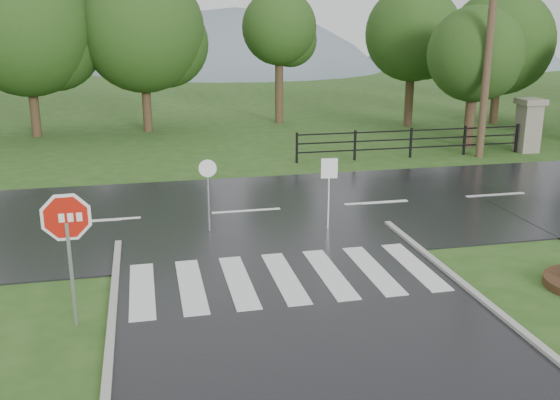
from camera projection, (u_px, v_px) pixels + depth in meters
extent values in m
cube|color=black|center=(246.00, 212.00, 18.09)|extent=(90.00, 8.00, 0.04)
cube|color=silver|center=(142.00, 290.00, 12.76)|extent=(0.50, 2.80, 0.02)
cube|color=silver|center=(191.00, 286.00, 12.97)|extent=(0.50, 2.80, 0.02)
cube|color=silver|center=(239.00, 281.00, 13.17)|extent=(0.50, 2.80, 0.02)
cube|color=silver|center=(285.00, 277.00, 13.38)|extent=(0.50, 2.80, 0.02)
cube|color=silver|center=(329.00, 273.00, 13.59)|extent=(0.50, 2.80, 0.02)
cube|color=silver|center=(373.00, 270.00, 13.80)|extent=(0.50, 2.80, 0.02)
cube|color=silver|center=(415.00, 266.00, 14.00)|extent=(0.50, 2.80, 0.02)
cube|color=gray|center=(528.00, 128.00, 26.13)|extent=(0.80, 0.80, 2.00)
cube|color=#6B6659|center=(531.00, 102.00, 25.82)|extent=(1.00, 1.00, 0.24)
cube|color=black|center=(411.00, 148.00, 25.21)|extent=(9.50, 0.05, 0.05)
cube|color=black|center=(411.00, 139.00, 25.11)|extent=(9.50, 0.05, 0.05)
cube|color=black|center=(412.00, 131.00, 25.02)|extent=(9.50, 0.05, 0.05)
cube|color=black|center=(297.00, 148.00, 24.17)|extent=(0.08, 0.08, 1.20)
cube|color=black|center=(516.00, 138.00, 26.14)|extent=(0.08, 0.08, 1.20)
sphere|color=slate|center=(239.00, 213.00, 76.14)|extent=(48.00, 48.00, 48.00)
sphere|color=slate|center=(452.00, 167.00, 80.74)|extent=(36.00, 36.00, 36.00)
cube|color=#939399|center=(72.00, 275.00, 11.13)|extent=(0.06, 0.06, 1.97)
cylinder|color=white|center=(66.00, 217.00, 10.84)|extent=(1.19, 0.08, 1.19)
cylinder|color=#B2160C|center=(66.00, 218.00, 10.83)|extent=(1.03, 0.08, 1.03)
cube|color=#939399|center=(329.00, 197.00, 16.36)|extent=(0.04, 0.04, 1.83)
cube|color=white|center=(329.00, 168.00, 16.12)|extent=(0.43, 0.07, 0.53)
cylinder|color=#939399|center=(209.00, 199.00, 16.12)|extent=(0.05, 0.05, 1.83)
cylinder|color=white|center=(208.00, 168.00, 15.87)|extent=(0.46, 0.09, 0.46)
cylinder|color=#473523|center=(489.00, 42.00, 24.17)|extent=(0.30, 0.30, 9.09)
cylinder|color=#3D2B1C|center=(471.00, 109.00, 26.97)|extent=(0.47, 0.47, 3.32)
sphere|color=#1D3D12|center=(475.00, 54.00, 26.32)|extent=(4.02, 4.02, 4.02)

